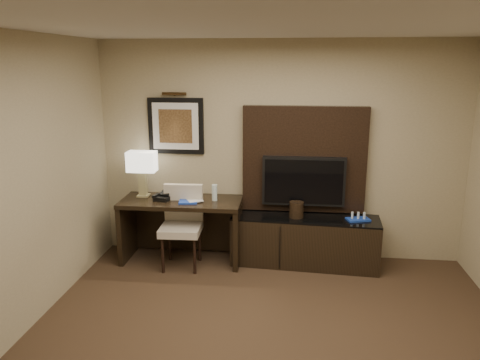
# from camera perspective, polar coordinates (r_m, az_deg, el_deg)

# --- Properties ---
(ceiling) EXTENTS (4.50, 5.00, 0.01)m
(ceiling) POSITION_cam_1_polar(r_m,az_deg,el_deg) (3.23, 3.95, 18.98)
(ceiling) COLOR silver
(ceiling) RESTS_ON wall_back
(wall_back) EXTENTS (4.50, 0.01, 2.70)m
(wall_back) POSITION_cam_1_polar(r_m,az_deg,el_deg) (5.82, 4.87, 3.48)
(wall_back) COLOR tan
(wall_back) RESTS_ON floor
(desk) EXTENTS (1.48, 0.65, 0.79)m
(desk) POSITION_cam_1_polar(r_m,az_deg,el_deg) (5.89, -7.09, -6.10)
(desk) COLOR black
(desk) RESTS_ON floor
(credenza) EXTENTS (1.80, 0.61, 0.61)m
(credenza) POSITION_cam_1_polar(r_m,az_deg,el_deg) (5.82, 7.86, -7.33)
(credenza) COLOR black
(credenza) RESTS_ON floor
(tv_wall_panel) EXTENTS (1.50, 0.12, 1.30)m
(tv_wall_panel) POSITION_cam_1_polar(r_m,az_deg,el_deg) (5.78, 7.82, 2.51)
(tv_wall_panel) COLOR black
(tv_wall_panel) RESTS_ON wall_back
(tv) EXTENTS (1.00, 0.08, 0.60)m
(tv) POSITION_cam_1_polar(r_m,az_deg,el_deg) (5.73, 7.75, -0.14)
(tv) COLOR black
(tv) RESTS_ON tv_wall_panel
(artwork) EXTENTS (0.70, 0.04, 0.70)m
(artwork) POSITION_cam_1_polar(r_m,az_deg,el_deg) (5.93, -7.81, 6.54)
(artwork) COLOR black
(artwork) RESTS_ON wall_back
(picture_light) EXTENTS (0.04, 0.04, 0.30)m
(picture_light) POSITION_cam_1_polar(r_m,az_deg,el_deg) (5.85, -8.04, 10.37)
(picture_light) COLOR #3A2712
(picture_light) RESTS_ON wall_back
(desk_chair) EXTENTS (0.49, 0.56, 0.99)m
(desk_chair) POSITION_cam_1_polar(r_m,az_deg,el_deg) (5.67, -7.20, -5.85)
(desk_chair) COLOR beige
(desk_chair) RESTS_ON floor
(table_lamp) EXTENTS (0.36, 0.25, 0.53)m
(table_lamp) POSITION_cam_1_polar(r_m,az_deg,el_deg) (5.94, -11.80, 0.54)
(table_lamp) COLOR tan
(table_lamp) RESTS_ON desk
(desk_phone) EXTENTS (0.22, 0.21, 0.09)m
(desk_phone) POSITION_cam_1_polar(r_m,az_deg,el_deg) (5.78, -9.40, -1.99)
(desk_phone) COLOR black
(desk_phone) RESTS_ON desk
(blue_folder) EXTENTS (0.26, 0.32, 0.02)m
(blue_folder) POSITION_cam_1_polar(r_m,az_deg,el_deg) (5.71, -6.28, -2.47)
(blue_folder) COLOR #1B3DAF
(blue_folder) RESTS_ON desk
(book) EXTENTS (0.16, 0.11, 0.24)m
(book) POSITION_cam_1_polar(r_m,az_deg,el_deg) (5.66, -6.51, -1.48)
(book) COLOR tan
(book) RESTS_ON desk
(water_bottle) EXTENTS (0.07, 0.07, 0.20)m
(water_bottle) POSITION_cam_1_polar(r_m,az_deg,el_deg) (5.69, -3.12, -1.54)
(water_bottle) COLOR silver
(water_bottle) RESTS_ON desk
(ice_bucket) EXTENTS (0.21, 0.21, 0.19)m
(ice_bucket) POSITION_cam_1_polar(r_m,az_deg,el_deg) (5.67, 6.88, -3.60)
(ice_bucket) COLOR black
(ice_bucket) RESTS_ON credenza
(minibar_tray) EXTENTS (0.30, 0.23, 0.09)m
(minibar_tray) POSITION_cam_1_polar(r_m,az_deg,el_deg) (5.71, 14.21, -4.32)
(minibar_tray) COLOR #193AA2
(minibar_tray) RESTS_ON credenza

